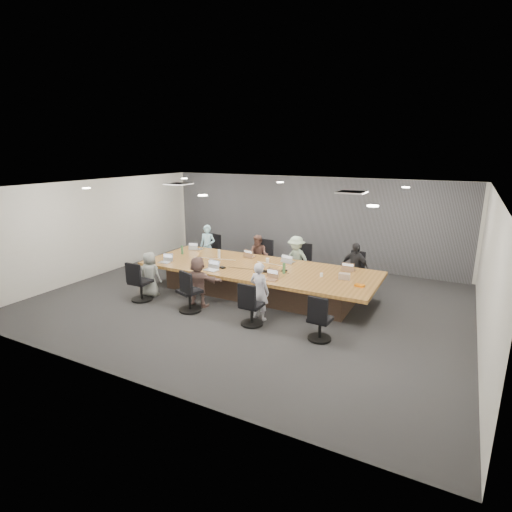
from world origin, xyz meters
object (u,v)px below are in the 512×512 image
at_px(laptop_5, 211,270).
at_px(laptop_6, 270,280).
at_px(person_6, 259,291).
at_px(snack_packet, 360,286).
at_px(chair_3, 357,275).
at_px(stapler, 264,271).
at_px(chair_4, 141,285).
at_px(bottle_green_left, 182,250).
at_px(chair_5, 190,294).
at_px(chair_1, 264,260).
at_px(laptop_3, 349,270).
at_px(person_0, 208,247).
at_px(conference_table, 258,280).
at_px(laptop_0, 197,249).
at_px(laptop_2, 288,261).
at_px(person_2, 296,260).
at_px(bottle_green_right, 284,268).
at_px(bottle_clear, 219,254).
at_px(laptop_4, 164,262).
at_px(chair_7, 320,323).
at_px(person_3, 355,268).
at_px(canvas_bag, 344,276).
at_px(chair_0, 214,254).
at_px(person_4, 150,274).
at_px(chair_2, 300,265).
at_px(person_1, 259,256).
at_px(mug_brown, 171,255).
at_px(chair_6, 252,308).
at_px(person_5, 198,282).
at_px(laptop_1, 250,256).

relative_size(laptop_5, laptop_6, 1.16).
bearing_deg(person_6, snack_packet, -143.21).
xyz_separation_m(chair_3, stapler, (-1.78, -2.05, 0.40)).
height_order(chair_3, chair_4, chair_4).
bearing_deg(bottle_green_left, chair_5, -48.78).
distance_m(chair_1, laptop_3, 2.96).
relative_size(person_0, laptop_5, 4.02).
xyz_separation_m(conference_table, laptop_0, (-2.46, 0.80, 0.35)).
bearing_deg(laptop_2, person_2, -79.57).
bearing_deg(conference_table, bottle_green_right, -13.52).
height_order(person_2, bottle_clear, person_2).
bearing_deg(laptop_6, laptop_4, -175.69).
height_order(chair_7, bottle_green_right, bottle_green_right).
height_order(person_3, laptop_5, person_3).
distance_m(chair_5, canvas_bag, 3.57).
relative_size(chair_3, snack_packet, 3.79).
relative_size(chair_0, bottle_clear, 3.34).
distance_m(person_4, bottle_green_right, 3.38).
height_order(chair_0, laptop_2, chair_0).
distance_m(person_4, bottle_green_left, 1.54).
relative_size(laptop_4, canvas_bag, 1.12).
relative_size(chair_2, bottle_green_right, 3.22).
relative_size(conference_table, chair_5, 7.39).
xyz_separation_m(person_1, person_2, (1.17, 0.00, 0.04)).
distance_m(bottle_green_left, bottle_green_right, 3.33).
xyz_separation_m(laptop_2, stapler, (-0.15, -1.15, 0.02)).
bearing_deg(laptop_2, bottle_green_right, 117.94).
bearing_deg(chair_2, laptop_2, 82.83).
bearing_deg(bottle_green_left, mug_brown, -95.09).
xyz_separation_m(person_0, stapler, (2.81, -1.70, 0.08)).
bearing_deg(laptop_3, bottle_green_left, 7.97).
xyz_separation_m(chair_4, bottle_green_right, (3.17, 1.51, 0.47)).
xyz_separation_m(conference_table, bottle_green_left, (-2.51, 0.16, 0.46)).
bearing_deg(bottle_green_left, laptop_2, 12.09).
bearing_deg(chair_2, bottle_clear, 30.63).
distance_m(laptop_2, bottle_clear, 1.91).
bearing_deg(laptop_5, chair_4, -141.88).
bearing_deg(laptop_5, person_2, 64.16).
bearing_deg(conference_table, snack_packet, -6.56).
bearing_deg(chair_4, canvas_bag, 19.40).
distance_m(chair_6, person_5, 1.68).
bearing_deg(laptop_5, bottle_clear, 119.85).
distance_m(chair_0, person_6, 4.43).
relative_size(laptop_0, bottle_green_left, 1.17).
distance_m(laptop_0, laptop_3, 4.59).
height_order(chair_2, laptop_4, chair_2).
height_order(laptop_5, person_6, person_6).
distance_m(bottle_clear, snack_packet, 4.03).
bearing_deg(laptop_3, laptop_5, 28.08).
xyz_separation_m(chair_5, laptop_1, (0.21, 2.50, 0.34)).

